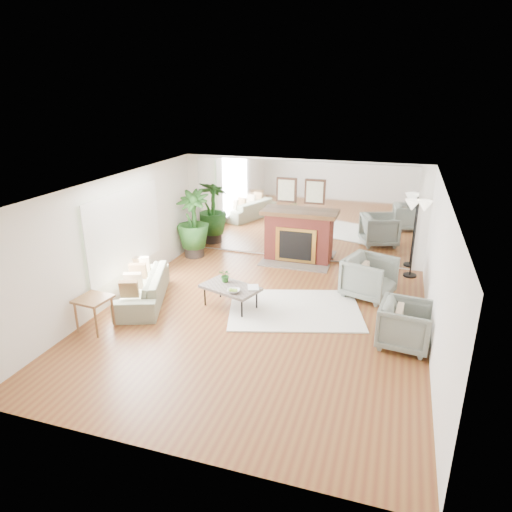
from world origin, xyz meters
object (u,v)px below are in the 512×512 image
(sofa, at_px, (143,288))
(floor_lamp, at_px, (418,212))
(fireplace, at_px, (298,236))
(side_table, at_px, (93,303))
(armchair_back, at_px, (369,277))
(potted_ficus, at_px, (193,222))
(coffee_table, at_px, (230,288))
(armchair_front, at_px, (406,325))

(sofa, distance_m, floor_lamp, 6.10)
(fireplace, distance_m, side_table, 5.20)
(armchair_back, bearing_deg, floor_lamp, -11.57)
(side_table, bearing_deg, sofa, 81.25)
(fireplace, distance_m, potted_ficus, 2.65)
(potted_ficus, distance_m, floor_lamp, 5.34)
(coffee_table, bearing_deg, potted_ficus, 127.90)
(floor_lamp, bearing_deg, coffee_table, -140.80)
(armchair_back, relative_size, floor_lamp, 0.53)
(coffee_table, bearing_deg, floor_lamp, 39.20)
(sofa, height_order, floor_lamp, floor_lamp)
(potted_ficus, xyz_separation_m, floor_lamp, (5.30, 0.27, 0.61))
(armchair_back, bearing_deg, side_table, 141.83)
(coffee_table, relative_size, armchair_back, 1.35)
(side_table, xyz_separation_m, potted_ficus, (0.05, 4.04, 0.39))
(armchair_front, height_order, floor_lamp, floor_lamp)
(side_table, bearing_deg, fireplace, 59.35)
(coffee_table, distance_m, armchair_front, 3.31)
(fireplace, relative_size, side_table, 3.30)
(coffee_table, distance_m, side_table, 2.52)
(armchair_front, height_order, side_table, armchair_front)
(coffee_table, distance_m, floor_lamp, 4.49)
(armchair_back, xyz_separation_m, potted_ficus, (-4.47, 1.14, 0.49))
(coffee_table, xyz_separation_m, armchair_front, (3.27, -0.47, -0.02))
(sofa, height_order, armchair_back, armchair_back)
(armchair_back, distance_m, armchair_front, 1.96)
(potted_ficus, relative_size, floor_lamp, 0.96)
(fireplace, distance_m, floor_lamp, 2.84)
(side_table, bearing_deg, coffee_table, 38.30)
(sofa, distance_m, armchair_back, 4.61)
(fireplace, bearing_deg, armchair_front, -52.44)
(coffee_table, relative_size, floor_lamp, 0.71)
(side_table, distance_m, potted_ficus, 4.06)
(sofa, distance_m, side_table, 1.32)
(fireplace, distance_m, sofa, 4.03)
(armchair_front, distance_m, side_table, 5.36)
(coffee_table, height_order, armchair_back, armchair_back)
(coffee_table, xyz_separation_m, sofa, (-1.78, -0.27, -0.11))
(potted_ficus, bearing_deg, armchair_back, -14.29)
(armchair_front, bearing_deg, side_table, 108.37)
(floor_lamp, bearing_deg, armchair_front, -91.78)
(sofa, height_order, potted_ficus, potted_ficus)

